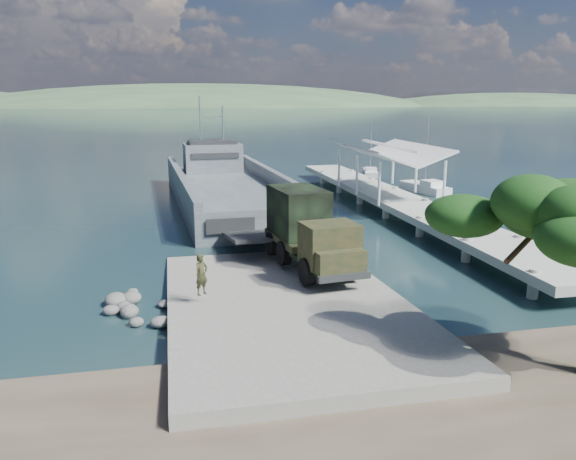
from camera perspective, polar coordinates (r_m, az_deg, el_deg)
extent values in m
plane|color=#172F38|center=(25.58, -0.75, -7.26)|extent=(1400.00, 1400.00, 0.00)
cube|color=gray|center=(24.58, -0.29, -7.52)|extent=(10.00, 18.00, 0.50)
cube|color=#A7A99E|center=(45.80, 10.86, 3.03)|extent=(4.00, 44.00, 0.50)
cube|color=#495356|center=(49.03, -6.13, 3.18)|extent=(9.90, 28.71, 2.36)
cube|color=#495356|center=(48.32, -10.85, 4.96)|extent=(1.98, 28.32, 1.23)
cube|color=#495356|center=(49.51, -1.63, 5.39)|extent=(1.98, 28.32, 1.23)
cube|color=#495356|center=(35.37, -2.60, 0.15)|extent=(8.51, 0.80, 2.45)
cube|color=#495356|center=(57.94, -7.66, 7.28)|extent=(5.85, 4.05, 2.83)
cube|color=#26292A|center=(57.79, -7.71, 8.87)|extent=(4.87, 3.25, 0.38)
cylinder|color=#9B9EA0|center=(57.54, -8.92, 10.97)|extent=(0.15, 0.15, 4.72)
cylinder|color=#9B9EA0|center=(57.85, -6.63, 10.59)|extent=(0.15, 0.15, 3.78)
cylinder|color=black|center=(26.00, 1.98, -4.26)|extent=(0.60, 1.34, 1.29)
cylinder|color=black|center=(26.87, 6.55, -3.75)|extent=(0.60, 1.34, 1.29)
cylinder|color=black|center=(29.05, -0.41, -2.36)|extent=(0.60, 1.34, 1.29)
cylinder|color=black|center=(29.83, 3.75, -1.96)|extent=(0.60, 1.34, 1.29)
cylinder|color=black|center=(30.87, -1.60, -1.41)|extent=(0.60, 1.34, 1.29)
cylinder|color=black|center=(31.61, 2.36, -1.07)|extent=(0.60, 1.34, 1.29)
cube|color=black|center=(28.84, 2.12, -2.17)|extent=(3.10, 7.77, 0.25)
cube|color=black|center=(26.17, 4.26, -1.45)|extent=(2.71, 2.28, 1.99)
cube|color=black|center=(25.26, 5.31, -3.19)|extent=(2.38, 1.17, 0.99)
cube|color=black|center=(30.01, 1.16, -0.86)|extent=(3.03, 4.84, 0.35)
cube|color=black|center=(29.87, 1.05, 1.91)|extent=(2.83, 4.04, 2.49)
cube|color=#26292A|center=(25.01, 5.75, -4.80)|extent=(2.50, 0.55, 0.30)
imported|color=black|center=(23.95, -8.75, -5.39)|extent=(0.76, 0.72, 1.75)
cube|color=white|center=(56.40, 13.71, 4.05)|extent=(2.85, 6.38, 1.01)
cube|color=white|center=(55.41, 14.42, 4.55)|extent=(1.86, 2.04, 0.67)
cylinder|color=#9B9EA0|center=(55.96, 13.91, 7.73)|extent=(0.11, 0.11, 6.72)
cube|color=white|center=(67.35, 8.35, 5.70)|extent=(2.81, 5.28, 0.83)
cube|color=white|center=(66.37, 8.42, 6.07)|extent=(1.64, 1.77, 0.55)
cylinder|color=#9B9EA0|center=(67.03, 8.43, 8.24)|extent=(0.09, 0.09, 5.53)
ellipsoid|color=#103C11|center=(19.78, 17.45, 1.40)|extent=(2.56, 2.56, 1.46)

